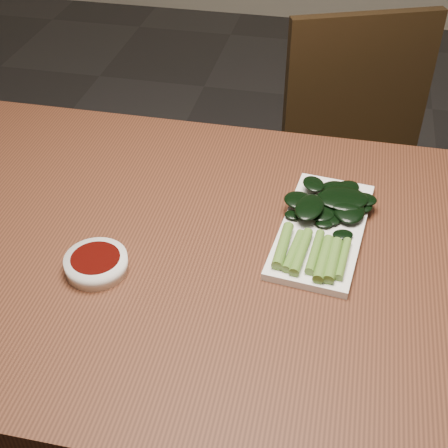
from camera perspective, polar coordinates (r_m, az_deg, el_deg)
table at (r=1.10m, az=1.46°, el=-5.28°), size 1.40×0.80×0.75m
chair_far at (r=1.73m, az=12.44°, el=4.39°), size 0.51×0.51×0.89m
sauce_bowl at (r=1.03m, az=-11.60°, el=-3.55°), size 0.10×0.10×0.03m
serving_plate at (r=1.10m, az=8.97°, el=-0.49°), size 0.17×0.31×0.01m
gai_lan at (r=1.10m, az=9.48°, el=0.78°), size 0.18×0.29×0.03m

